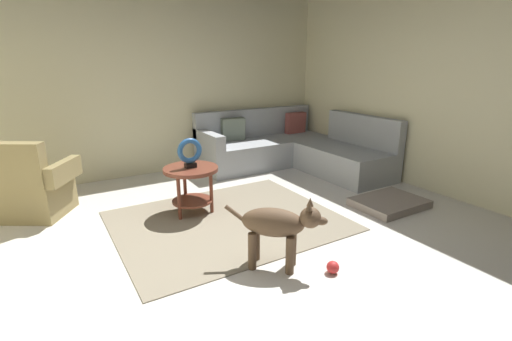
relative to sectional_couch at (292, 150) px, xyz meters
name	(u,v)px	position (x,y,z in m)	size (l,w,h in m)	color
ground_plane	(248,258)	(-1.99, -2.02, -0.34)	(6.00, 6.00, 0.10)	silver
wall_back	(147,83)	(-1.99, 0.92, 1.06)	(6.00, 0.12, 2.70)	beige
wall_right	(461,88)	(0.95, -2.02, 1.06)	(0.12, 6.00, 2.70)	beige
area_rug	(227,221)	(-1.84, -1.32, -0.28)	(2.30, 1.90, 0.01)	gray
sectional_couch	(292,150)	(0.00, 0.00, 0.00)	(2.20, 2.25, 0.88)	#9EA3A8
armchair	(32,189)	(-3.59, -0.11, 0.03)	(1.00, 0.93, 0.88)	olive
side_table	(191,178)	(-2.07, -0.92, 0.13)	(0.60, 0.60, 0.54)	brown
torus_sculpture	(190,152)	(-2.07, -0.92, 0.42)	(0.28, 0.08, 0.33)	black
dog_bed_mat	(389,203)	(-0.01, -1.94, -0.24)	(0.80, 0.60, 0.09)	gray
dog	(278,226)	(-1.89, -2.36, 0.09)	(0.64, 0.63, 0.63)	brown
dog_toy_ball	(333,267)	(-1.55, -2.66, -0.24)	(0.10, 0.10, 0.10)	red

